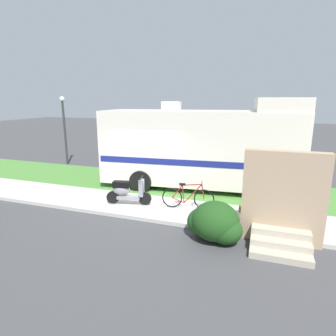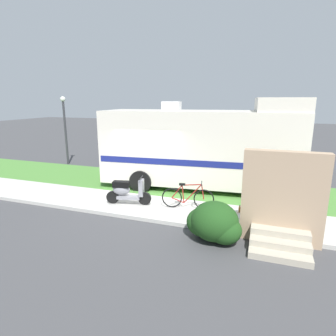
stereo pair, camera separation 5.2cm
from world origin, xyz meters
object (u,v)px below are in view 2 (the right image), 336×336
at_px(bottle_spare, 251,219).
at_px(street_lamp_post, 65,123).
at_px(motorhome_rv, 202,147).
at_px(pickup_truck_near, 187,147).
at_px(scooter, 127,191).
at_px(bottle_green, 240,209).
at_px(bicycle, 188,197).

bearing_deg(bottle_spare, street_lamp_post, 153.78).
height_order(motorhome_rv, street_lamp_post, street_lamp_post).
relative_size(pickup_truck_near, bottle_spare, 20.27).
bearing_deg(pickup_truck_near, motorhome_rv, -67.08).
distance_m(scooter, street_lamp_post, 8.19).
distance_m(bottle_green, bottle_spare, 0.84).
xyz_separation_m(pickup_truck_near, bottle_spare, (3.95, -7.36, -0.75)).
distance_m(pickup_truck_near, street_lamp_post, 6.98).
bearing_deg(bicycle, street_lamp_post, 151.31).
height_order(scooter, pickup_truck_near, pickup_truck_near).
distance_m(scooter, bottle_green, 3.78).
distance_m(scooter, bicycle, 2.09).
relative_size(bottle_spare, street_lamp_post, 0.08).
height_order(scooter, bicycle, scooter).
bearing_deg(bottle_green, street_lamp_post, 156.40).
distance_m(scooter, bottle_spare, 4.13).
bearing_deg(scooter, motorhome_rv, 57.13).
relative_size(motorhome_rv, street_lamp_post, 2.10).
relative_size(scooter, pickup_truck_near, 0.27).
bearing_deg(pickup_truck_near, scooter, -91.30).
xyz_separation_m(scooter, pickup_truck_near, (0.16, 7.12, 0.41)).
bearing_deg(bottle_spare, pickup_truck_near, 118.21).
xyz_separation_m(motorhome_rv, bottle_spare, (2.19, -3.21, -1.51)).
bearing_deg(bicycle, motorhome_rv, 93.33).
distance_m(bicycle, bottle_green, 1.69).
relative_size(bottle_green, bottle_spare, 0.82).
height_order(bicycle, bottle_green, bicycle).
height_order(motorhome_rv, pickup_truck_near, motorhome_rv).
bearing_deg(bottle_spare, scooter, 176.60).
xyz_separation_m(scooter, bottle_green, (3.73, 0.50, -0.36)).
distance_m(bottle_spare, street_lamp_post, 11.82).
bearing_deg(scooter, bicycle, 8.24).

